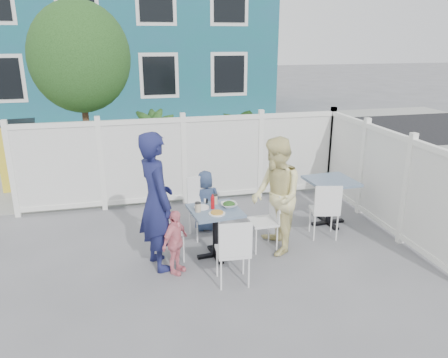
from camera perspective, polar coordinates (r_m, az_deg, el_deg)
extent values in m
plane|color=slate|center=(6.05, -2.58, -11.17)|extent=(80.00, 80.00, 0.00)
cube|color=gray|center=(9.51, -6.95, -0.08)|extent=(24.00, 2.60, 0.01)
cube|color=black|center=(13.06, -8.88, 4.87)|extent=(24.00, 5.00, 0.01)
cube|color=gray|center=(16.09, -9.85, 7.33)|extent=(24.00, 1.60, 0.01)
cube|color=#176268|center=(19.19, -12.67, 17.89)|extent=(11.00, 6.00, 6.00)
cube|color=black|center=(16.39, -21.02, 12.25)|extent=(1.20, 0.04, 1.40)
cube|color=black|center=(16.38, -6.68, 13.30)|extent=(1.20, 0.04, 1.40)
cube|color=black|center=(16.36, -7.02, 22.05)|extent=(1.20, 0.04, 1.40)
cube|color=white|center=(7.95, -5.25, 2.47)|extent=(5.80, 0.04, 1.40)
cube|color=white|center=(7.79, -5.41, 7.72)|extent=(5.86, 0.08, 0.08)
cube|color=white|center=(8.19, -5.10, -2.65)|extent=(5.86, 0.08, 0.12)
cube|color=white|center=(7.33, 20.03, 0.05)|extent=(0.04, 3.60, 1.40)
cube|color=white|center=(7.15, 20.67, 5.70)|extent=(0.08, 3.66, 0.08)
cube|color=white|center=(7.59, 19.42, -5.41)|extent=(0.08, 3.66, 0.12)
cylinder|color=#382316|center=(8.69, -17.43, 5.64)|extent=(0.12, 0.12, 2.40)
ellipsoid|color=#1A3913|center=(8.52, -18.34, 14.86)|extent=(1.80, 1.62, 1.98)
cube|color=yellow|center=(9.69, -25.23, 2.66)|extent=(0.78, 0.61, 1.32)
imported|color=#1A3913|center=(8.58, -9.32, 3.41)|extent=(1.03, 1.03, 1.62)
imported|color=#1A3913|center=(8.88, 4.27, 3.63)|extent=(1.52, 1.37, 1.48)
cube|color=#415272|center=(5.99, -1.16, -4.16)|extent=(0.74, 0.74, 0.04)
cylinder|color=black|center=(6.12, -1.14, -7.14)|extent=(0.08, 0.08, 0.65)
cube|color=black|center=(6.27, -1.12, -9.82)|extent=(0.53, 0.13, 0.04)
cube|color=black|center=(6.27, -1.12, -9.82)|extent=(0.13, 0.53, 0.04)
cube|color=#415272|center=(7.22, 13.82, -0.26)|extent=(0.77, 0.77, 0.04)
cylinder|color=black|center=(7.34, 13.60, -3.01)|extent=(0.08, 0.08, 0.70)
cube|color=black|center=(7.48, 13.40, -5.52)|extent=(0.57, 0.12, 0.04)
cube|color=black|center=(7.48, 13.40, -5.52)|extent=(0.12, 0.57, 0.04)
cube|color=white|center=(6.06, -7.31, -6.63)|extent=(0.43, 0.45, 0.04)
cube|color=white|center=(5.93, -9.13, -4.74)|extent=(0.08, 0.41, 0.43)
cylinder|color=white|center=(6.34, -6.14, -7.59)|extent=(0.02, 0.02, 0.43)
cylinder|color=white|center=(6.04, -5.30, -8.95)|extent=(0.02, 0.02, 0.43)
cylinder|color=white|center=(6.28, -9.07, -8.00)|extent=(0.02, 0.02, 0.43)
cylinder|color=white|center=(5.97, -8.38, -9.40)|extent=(0.02, 0.02, 0.43)
cube|color=white|center=(6.33, 5.12, -5.59)|extent=(0.38, 0.40, 0.04)
cube|color=white|center=(6.30, 6.70, -3.48)|extent=(0.04, 0.39, 0.42)
cylinder|color=white|center=(6.23, 4.21, -8.11)|extent=(0.02, 0.02, 0.42)
cylinder|color=white|center=(6.51, 3.26, -6.85)|extent=(0.02, 0.02, 0.42)
cylinder|color=white|center=(6.33, 6.94, -7.75)|extent=(0.02, 0.02, 0.42)
cylinder|color=white|center=(6.61, 5.88, -6.54)|extent=(0.02, 0.02, 0.42)
cube|color=white|center=(6.68, -2.57, -3.97)|extent=(0.47, 0.46, 0.04)
cube|color=white|center=(6.75, -3.15, -1.45)|extent=(0.42, 0.09, 0.45)
cylinder|color=white|center=(6.68, -0.59, -6.04)|extent=(0.02, 0.02, 0.45)
cylinder|color=white|center=(6.56, -3.52, -6.51)|extent=(0.02, 0.02, 0.45)
cylinder|color=white|center=(6.97, -1.63, -4.98)|extent=(0.02, 0.02, 0.45)
cylinder|color=white|center=(6.86, -4.44, -5.41)|extent=(0.02, 0.02, 0.45)
cube|color=white|center=(5.47, 1.15, -9.42)|extent=(0.43, 0.41, 0.04)
cube|color=white|center=(5.20, 1.53, -8.00)|extent=(0.40, 0.06, 0.43)
cylinder|color=white|center=(5.69, -0.90, -10.72)|extent=(0.02, 0.02, 0.43)
cylinder|color=white|center=(5.74, 2.55, -10.44)|extent=(0.02, 0.02, 0.43)
cylinder|color=white|center=(5.41, -0.38, -12.36)|extent=(0.02, 0.02, 0.43)
cylinder|color=white|center=(5.47, 3.26, -12.04)|extent=(0.02, 0.02, 0.43)
cube|color=white|center=(6.86, 12.95, -4.00)|extent=(0.47, 0.46, 0.04)
cube|color=white|center=(6.61, 13.45, -2.68)|extent=(0.40, 0.11, 0.43)
cylinder|color=white|center=(7.04, 11.16, -5.15)|extent=(0.02, 0.02, 0.43)
cylinder|color=white|center=(7.12, 13.87, -5.08)|extent=(0.02, 0.02, 0.43)
cylinder|color=white|center=(6.76, 11.71, -6.23)|extent=(0.02, 0.02, 0.43)
cylinder|color=white|center=(6.84, 14.53, -6.14)|extent=(0.02, 0.02, 0.43)
imported|color=#1A1E4E|center=(5.72, -8.86, -2.92)|extent=(0.61, 0.77, 1.85)
imported|color=#EFD953|center=(6.14, 6.80, -2.25)|extent=(0.67, 0.84, 1.67)
imported|color=navy|center=(6.89, -2.41, -2.87)|extent=(0.48, 0.32, 0.98)
imported|color=pink|center=(5.71, -6.39, -8.21)|extent=(0.50, 0.52, 0.87)
cylinder|color=white|center=(5.83, -0.93, -4.53)|extent=(0.22, 0.22, 0.01)
cylinder|color=white|center=(6.03, -2.94, -3.72)|extent=(0.21, 0.21, 0.01)
imported|color=white|center=(6.05, 0.66, -3.42)|extent=(0.22, 0.22, 0.05)
cylinder|color=beige|center=(5.89, -3.43, -3.73)|extent=(0.08, 0.08, 0.12)
cylinder|color=beige|center=(6.15, -1.24, -2.71)|extent=(0.08, 0.08, 0.13)
cylinder|color=#B00D13|center=(5.97, -1.49, -3.14)|extent=(0.05, 0.05, 0.17)
cylinder|color=white|center=(6.18, -2.50, -2.91)|extent=(0.03, 0.03, 0.07)
cylinder|color=black|center=(6.20, -2.24, -2.86)|extent=(0.03, 0.03, 0.06)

